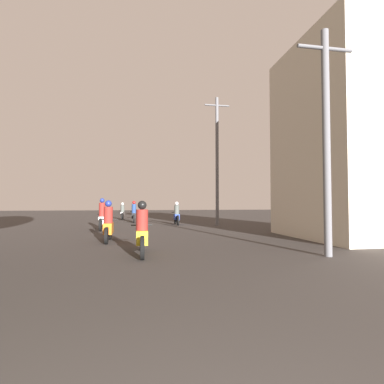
{
  "coord_description": "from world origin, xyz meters",
  "views": [
    {
      "loc": [
        -0.23,
        -0.43,
        1.4
      ],
      "look_at": [
        3.01,
        17.27,
        2.07
      ],
      "focal_mm": 28.0,
      "sensor_mm": 36.0,
      "label": 1
    }
  ],
  "objects_px": {
    "motorcycle_yellow": "(142,233)",
    "motorcycle_silver": "(122,213)",
    "utility_pole_near": "(326,136)",
    "building_right_near": "(352,140)",
    "motorcycle_white": "(102,217)",
    "motorcycle_orange": "(108,225)",
    "motorcycle_black": "(134,214)",
    "motorcycle_blue": "(177,215)",
    "utility_pole_far": "(217,158)"
  },
  "relations": [
    {
      "from": "utility_pole_far",
      "to": "motorcycle_silver",
      "type": "bearing_deg",
      "value": 128.18
    },
    {
      "from": "motorcycle_orange",
      "to": "motorcycle_white",
      "type": "height_order",
      "value": "motorcycle_white"
    },
    {
      "from": "motorcycle_orange",
      "to": "building_right_near",
      "type": "xyz_separation_m",
      "value": [
        9.68,
        -0.47,
        3.38
      ]
    },
    {
      "from": "motorcycle_black",
      "to": "motorcycle_yellow",
      "type": "bearing_deg",
      "value": -88.01
    },
    {
      "from": "motorcycle_silver",
      "to": "motorcycle_blue",
      "type": "bearing_deg",
      "value": -63.17
    },
    {
      "from": "motorcycle_blue",
      "to": "building_right_near",
      "type": "bearing_deg",
      "value": -51.42
    },
    {
      "from": "motorcycle_white",
      "to": "utility_pole_far",
      "type": "distance_m",
      "value": 7.91
    },
    {
      "from": "utility_pole_far",
      "to": "motorcycle_blue",
      "type": "bearing_deg",
      "value": 154.11
    },
    {
      "from": "motorcycle_silver",
      "to": "building_right_near",
      "type": "distance_m",
      "value": 18.53
    },
    {
      "from": "motorcycle_yellow",
      "to": "motorcycle_white",
      "type": "xyz_separation_m",
      "value": [
        -1.93,
        7.91,
        0.07
      ]
    },
    {
      "from": "motorcycle_black",
      "to": "utility_pole_near",
      "type": "height_order",
      "value": "utility_pole_near"
    },
    {
      "from": "utility_pole_far",
      "to": "motorcycle_yellow",
      "type": "bearing_deg",
      "value": -115.84
    },
    {
      "from": "motorcycle_silver",
      "to": "motorcycle_yellow",
      "type": "bearing_deg",
      "value": -88.15
    },
    {
      "from": "motorcycle_blue",
      "to": "motorcycle_yellow",
      "type": "bearing_deg",
      "value": -98.99
    },
    {
      "from": "motorcycle_black",
      "to": "motorcycle_orange",
      "type": "bearing_deg",
      "value": -93.57
    },
    {
      "from": "building_right_near",
      "to": "motorcycle_yellow",
      "type": "bearing_deg",
      "value": -163.48
    },
    {
      "from": "motorcycle_silver",
      "to": "motorcycle_white",
      "type": "bearing_deg",
      "value": -95.77
    },
    {
      "from": "motorcycle_yellow",
      "to": "motorcycle_silver",
      "type": "relative_size",
      "value": 1.03
    },
    {
      "from": "motorcycle_orange",
      "to": "motorcycle_silver",
      "type": "relative_size",
      "value": 0.95
    },
    {
      "from": "utility_pole_near",
      "to": "motorcycle_silver",
      "type": "bearing_deg",
      "value": 108.09
    },
    {
      "from": "building_right_near",
      "to": "motorcycle_silver",
      "type": "bearing_deg",
      "value": 122.87
    },
    {
      "from": "motorcycle_white",
      "to": "motorcycle_silver",
      "type": "height_order",
      "value": "motorcycle_white"
    },
    {
      "from": "motorcycle_black",
      "to": "utility_pole_far",
      "type": "xyz_separation_m",
      "value": [
        5.2,
        -4.15,
        3.6
      ]
    },
    {
      "from": "motorcycle_black",
      "to": "building_right_near",
      "type": "relative_size",
      "value": 0.24
    },
    {
      "from": "motorcycle_orange",
      "to": "motorcycle_black",
      "type": "bearing_deg",
      "value": 81.31
    },
    {
      "from": "utility_pole_near",
      "to": "motorcycle_orange",
      "type": "bearing_deg",
      "value": 145.45
    },
    {
      "from": "motorcycle_white",
      "to": "utility_pole_near",
      "type": "distance_m",
      "value": 11.56
    },
    {
      "from": "motorcycle_yellow",
      "to": "motorcycle_black",
      "type": "xyz_separation_m",
      "value": [
        -0.37,
        14.11,
        0.04
      ]
    },
    {
      "from": "motorcycle_blue",
      "to": "utility_pole_near",
      "type": "relative_size",
      "value": 0.32
    },
    {
      "from": "motorcycle_yellow",
      "to": "utility_pole_near",
      "type": "distance_m",
      "value": 5.6
    },
    {
      "from": "motorcycle_orange",
      "to": "motorcycle_black",
      "type": "relative_size",
      "value": 0.98
    },
    {
      "from": "motorcycle_yellow",
      "to": "motorcycle_silver",
      "type": "xyz_separation_m",
      "value": [
        -1.36,
        17.83,
        -0.01
      ]
    },
    {
      "from": "motorcycle_blue",
      "to": "utility_pole_near",
      "type": "xyz_separation_m",
      "value": [
        2.43,
        -12.27,
        2.6
      ]
    },
    {
      "from": "utility_pole_near",
      "to": "building_right_near",
      "type": "bearing_deg",
      "value": 44.68
    },
    {
      "from": "motorcycle_yellow",
      "to": "motorcycle_white",
      "type": "relative_size",
      "value": 1.03
    },
    {
      "from": "utility_pole_far",
      "to": "motorcycle_white",
      "type": "bearing_deg",
      "value": -163.08
    },
    {
      "from": "motorcycle_orange",
      "to": "motorcycle_white",
      "type": "bearing_deg",
      "value": 94.24
    },
    {
      "from": "motorcycle_black",
      "to": "motorcycle_silver",
      "type": "distance_m",
      "value": 3.85
    },
    {
      "from": "motorcycle_white",
      "to": "building_right_near",
      "type": "height_order",
      "value": "building_right_near"
    },
    {
      "from": "motorcycle_orange",
      "to": "building_right_near",
      "type": "bearing_deg",
      "value": -7.41
    },
    {
      "from": "utility_pole_near",
      "to": "motorcycle_blue",
      "type": "bearing_deg",
      "value": 101.21
    },
    {
      "from": "motorcycle_yellow",
      "to": "motorcycle_orange",
      "type": "height_order",
      "value": "motorcycle_orange"
    },
    {
      "from": "motorcycle_white",
      "to": "motorcycle_silver",
      "type": "bearing_deg",
      "value": 79.83
    },
    {
      "from": "motorcycle_orange",
      "to": "motorcycle_black",
      "type": "xyz_separation_m",
      "value": [
        0.79,
        11.11,
        0.03
      ]
    },
    {
      "from": "motorcycle_white",
      "to": "utility_pole_near",
      "type": "xyz_separation_m",
      "value": [
        6.76,
        -9.04,
        2.54
      ]
    },
    {
      "from": "motorcycle_orange",
      "to": "motorcycle_blue",
      "type": "height_order",
      "value": "motorcycle_orange"
    },
    {
      "from": "motorcycle_blue",
      "to": "utility_pole_far",
      "type": "distance_m",
      "value": 4.52
    },
    {
      "from": "motorcycle_black",
      "to": "utility_pole_near",
      "type": "relative_size",
      "value": 0.32
    },
    {
      "from": "motorcycle_blue",
      "to": "utility_pole_near",
      "type": "distance_m",
      "value": 12.77
    },
    {
      "from": "motorcycle_yellow",
      "to": "motorcycle_silver",
      "type": "distance_m",
      "value": 17.88
    }
  ]
}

